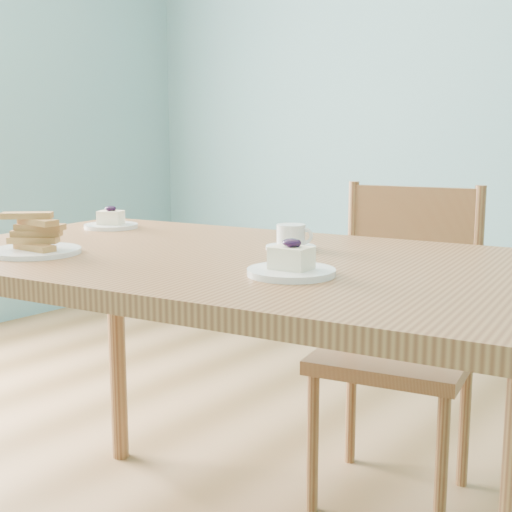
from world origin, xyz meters
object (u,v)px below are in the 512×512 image
cheesecake_plate_near (291,266)px  biscotti_plate (35,240)px  dining_table (239,290)px  dining_chair (398,341)px  coffee_cup (291,239)px  cheesecake_plate_far (111,222)px

cheesecake_plate_near → biscotti_plate: (-0.63, -0.17, 0.01)m
dining_table → dining_chair: dining_chair is taller
dining_chair → coffee_cup: size_ratio=7.68×
cheesecake_plate_near → coffee_cup: (-0.19, 0.26, 0.01)m
dining_chair → cheesecake_plate_far: dining_chair is taller
cheesecake_plate_near → cheesecake_plate_far: 0.88m
cheesecake_plate_far → dining_table: bearing=-12.5°
dining_table → biscotti_plate: biscotti_plate is taller
cheesecake_plate_far → cheesecake_plate_near: bearing=-16.4°
dining_chair → biscotti_plate: size_ratio=4.46×
dining_chair → cheesecake_plate_far: size_ratio=5.95×
dining_chair → biscotti_plate: (-0.50, -0.91, 0.37)m
cheesecake_plate_near → cheesecake_plate_far: cheesecake_plate_near is taller
dining_table → dining_chair: 0.69m
dining_table → cheesecake_plate_near: cheesecake_plate_near is taller
dining_table → coffee_cup: size_ratio=13.33×
cheesecake_plate_near → coffee_cup: bearing=125.5°
cheesecake_plate_far → coffee_cup: size_ratio=1.29×
coffee_cup → dining_chair: bearing=62.9°
cheesecake_plate_near → biscotti_plate: 0.65m
coffee_cup → cheesecake_plate_far: bearing=161.0°
dining_chair → cheesecake_plate_near: (0.13, -0.74, 0.36)m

